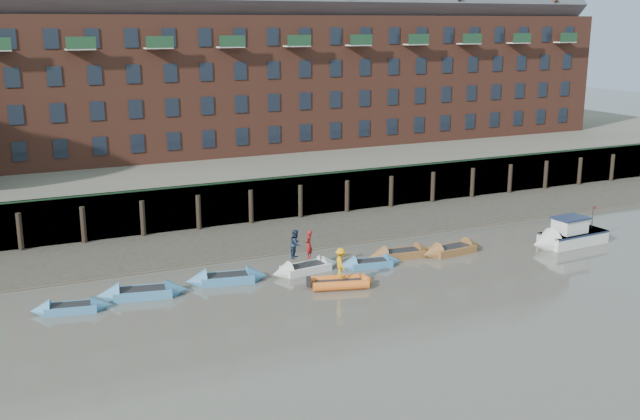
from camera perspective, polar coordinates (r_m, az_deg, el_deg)
ground at (r=38.30m, az=9.03°, el=-8.50°), size 220.00×220.00×0.00m
foreshore at (r=53.26m, az=-1.84°, el=-1.81°), size 110.00×8.00×0.50m
mud_band at (r=50.28m, az=-0.30°, el=-2.77°), size 110.00×1.60×0.10m
river_wall at (r=56.78m, az=-3.61°, el=0.84°), size 110.00×1.23×3.30m
bank_terrace at (r=69.36m, az=-7.77°, el=3.18°), size 110.00×28.00×3.20m
apartment_terrace at (r=69.10m, az=-8.34°, el=12.50°), size 80.60×15.56×20.98m
rowboat_0 at (r=41.23m, az=-18.43°, el=-7.09°), size 4.20×1.94×1.17m
rowboat_1 at (r=42.27m, az=-13.36°, el=-6.15°), size 5.05×2.35×1.41m
rowboat_2 at (r=43.70m, az=-7.11°, el=-5.19°), size 4.90×2.22×1.37m
rowboat_3 at (r=45.13m, az=-1.10°, el=-4.46°), size 4.67×1.87×1.32m
rowboat_4 at (r=46.18m, az=3.85°, el=-4.09°), size 4.15×1.75×1.17m
rowboat_5 at (r=48.21m, az=6.21°, el=-3.32°), size 4.61×1.71×1.31m
rowboat_6 at (r=49.46m, az=10.05°, el=-2.99°), size 4.82×1.79×1.37m
rib_tender at (r=42.70m, az=1.67°, el=-5.52°), size 3.57×2.41×0.60m
motor_launch at (r=52.71m, az=18.00°, el=-1.97°), size 6.09×2.35×2.47m
person_rower_a at (r=44.65m, az=-0.87°, el=-2.63°), size 0.73×0.73×1.71m
person_rower_b at (r=44.67m, az=-1.85°, el=-2.61°), size 1.05×1.08×1.75m
person_rib_crew at (r=42.34m, az=1.59°, el=-4.04°), size 0.82×1.20×1.72m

